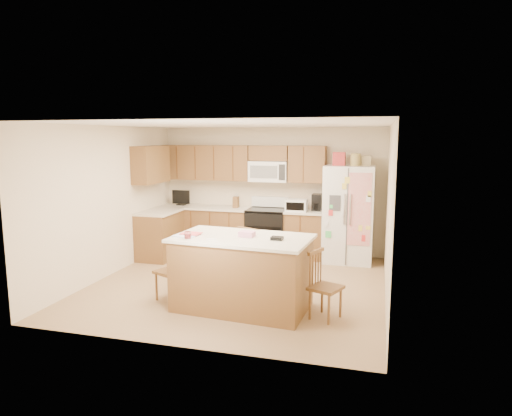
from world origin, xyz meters
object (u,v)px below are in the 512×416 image
(windsor_chair_left, at_px, (172,271))
(windsor_chair_back, at_px, (255,261))
(refrigerator, at_px, (349,213))
(island, at_px, (242,272))
(windsor_chair_right, at_px, (324,287))
(stove, at_px, (267,231))

(windsor_chair_left, relative_size, windsor_chair_back, 0.90)
(refrigerator, bearing_deg, island, -113.35)
(refrigerator, distance_m, island, 3.09)
(refrigerator, xyz_separation_m, windsor_chair_right, (-0.10, -2.87, -0.50))
(windsor_chair_left, bearing_deg, stove, 76.06)
(windsor_chair_left, height_order, windsor_chair_right, windsor_chair_left)
(island, bearing_deg, stove, 97.08)
(refrigerator, relative_size, windsor_chair_back, 2.04)
(refrigerator, bearing_deg, stove, 177.70)
(island, distance_m, windsor_chair_left, 1.06)
(island, bearing_deg, refrigerator, 66.65)
(stove, relative_size, refrigerator, 0.55)
(windsor_chair_left, distance_m, windsor_chair_back, 1.24)
(windsor_chair_left, bearing_deg, windsor_chair_right, -2.67)
(windsor_chair_back, bearing_deg, stove, 98.94)
(refrigerator, height_order, windsor_chair_right, refrigerator)
(island, relative_size, windsor_chair_left, 2.11)
(island, bearing_deg, windsor_chair_right, -2.93)
(refrigerator, distance_m, windsor_chair_left, 3.62)
(stove, relative_size, windsor_chair_back, 1.13)
(stove, bearing_deg, refrigerator, -2.30)
(windsor_chair_left, bearing_deg, island, -2.39)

